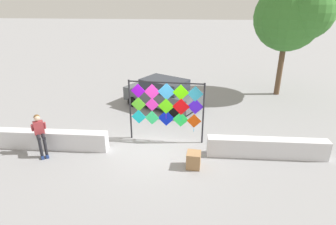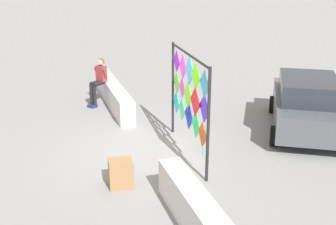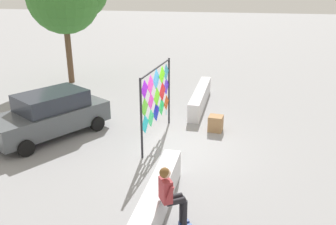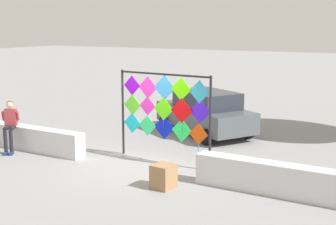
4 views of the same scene
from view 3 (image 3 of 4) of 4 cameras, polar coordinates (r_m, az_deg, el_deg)
ground at (r=11.88m, az=1.35°, el=-5.21°), size 120.00×120.00×0.00m
plaza_ledge_left at (r=8.10m, az=-2.50°, el=-15.58°), size 4.48×0.46×0.76m
plaza_ledge_right at (r=15.57m, az=5.36°, el=2.52°), size 4.48×0.46×0.76m
kite_display_rack at (r=11.73m, az=-1.87°, el=2.87°), size 3.08×0.28×2.59m
seated_vendor at (r=7.55m, az=0.52°, el=-13.24°), size 0.70×0.77×1.60m
parked_car at (r=12.97m, az=-18.86°, el=-0.25°), size 4.40×3.56×1.58m
cardboard_box_large at (r=12.93m, az=7.87°, el=-1.79°), size 0.54×0.56×0.59m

